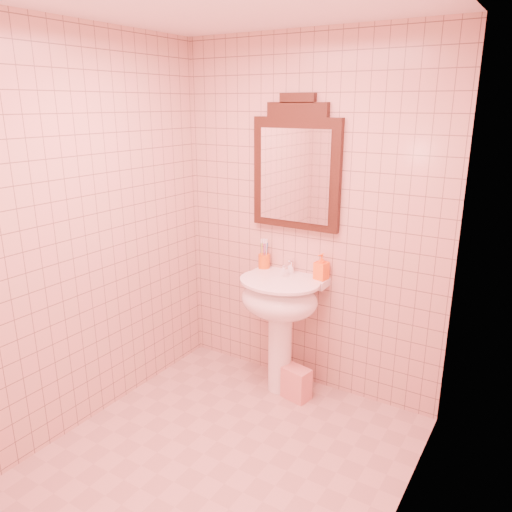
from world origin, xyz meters
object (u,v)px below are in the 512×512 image
Objects in this scene: mirror at (296,168)px; toothbrush_cup at (264,261)px; pedestal_sink at (280,307)px; towel at (296,383)px; soap_dispenser at (321,267)px.

mirror is 4.62× the size of toothbrush_cup.
pedestal_sink is 0.57m from towel.
towel is at bearing -55.38° from mirror.
toothbrush_cup is at bearing 144.32° from pedestal_sink.
toothbrush_cup is (-0.23, 0.17, 0.26)m from pedestal_sink.
towel is at bearing -12.16° from pedestal_sink.
mirror is 4.92× the size of soap_dispenser.
toothbrush_cup reaches higher than towel.
soap_dispenser is (0.23, -0.04, -0.66)m from mirror.
towel is (-0.07, -0.20, -0.84)m from soap_dispenser.
soap_dispenser reaches higher than towel.
mirror is (0.00, 0.20, 0.95)m from pedestal_sink.
toothbrush_cup is (-0.23, -0.04, -0.70)m from mirror.
mirror reaches higher than soap_dispenser.
pedestal_sink is at bearing -35.68° from toothbrush_cup.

